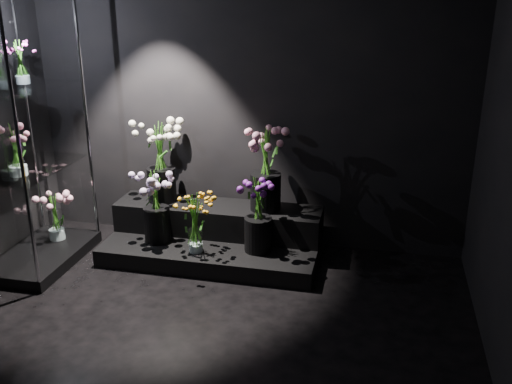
% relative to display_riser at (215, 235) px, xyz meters
% --- Properties ---
extents(floor, '(4.00, 4.00, 0.00)m').
position_rel_display_riser_xyz_m(floor, '(0.21, -1.62, -0.18)').
color(floor, black).
rests_on(floor, ground).
extents(wall_back, '(4.00, 0.00, 4.00)m').
position_rel_display_riser_xyz_m(wall_back, '(0.21, 0.38, 1.22)').
color(wall_back, black).
rests_on(wall_back, floor).
extents(display_riser, '(1.91, 0.85, 0.42)m').
position_rel_display_riser_xyz_m(display_riser, '(0.00, 0.00, 0.00)').
color(display_riser, black).
rests_on(display_riser, floor).
extents(display_case, '(0.62, 1.04, 2.28)m').
position_rel_display_riser_xyz_m(display_case, '(-1.46, -0.51, 0.96)').
color(display_case, black).
rests_on(display_case, floor).
extents(bouquet_orange_bells, '(0.28, 0.28, 0.54)m').
position_rel_display_riser_xyz_m(bouquet_orange_bells, '(-0.07, -0.33, 0.26)').
color(bouquet_orange_bells, white).
rests_on(bouquet_orange_bells, display_riser).
extents(bouquet_lilac, '(0.39, 0.39, 0.65)m').
position_rel_display_riser_xyz_m(bouquet_lilac, '(-0.48, -0.19, 0.36)').
color(bouquet_lilac, black).
rests_on(bouquet_lilac, display_riser).
extents(bouquet_purple, '(0.31, 0.31, 0.67)m').
position_rel_display_riser_xyz_m(bouquet_purple, '(0.45, -0.18, 0.34)').
color(bouquet_purple, black).
rests_on(bouquet_purple, display_riser).
extents(bouquet_cream_roses, '(0.42, 0.42, 0.75)m').
position_rel_display_riser_xyz_m(bouquet_cream_roses, '(-0.54, 0.12, 0.66)').
color(bouquet_cream_roses, black).
rests_on(bouquet_cream_roses, display_riser).
extents(bouquet_pink_roses, '(0.44, 0.44, 0.75)m').
position_rel_display_riser_xyz_m(bouquet_pink_roses, '(0.44, 0.12, 0.67)').
color(bouquet_pink_roses, black).
rests_on(bouquet_pink_roses, display_riser).
extents(bouquet_case_pink, '(0.30, 0.30, 0.42)m').
position_rel_display_riser_xyz_m(bouquet_case_pink, '(-1.41, -0.73, 0.93)').
color(bouquet_case_pink, white).
rests_on(bouquet_case_pink, display_case).
extents(bouquet_case_magenta, '(0.24, 0.24, 0.36)m').
position_rel_display_riser_xyz_m(bouquet_case_magenta, '(-1.51, -0.36, 1.57)').
color(bouquet_case_magenta, white).
rests_on(bouquet_case_magenta, display_case).
extents(bouquet_case_base_pink, '(0.32, 0.32, 0.46)m').
position_rel_display_riser_xyz_m(bouquet_case_base_pink, '(-1.45, -0.25, 0.17)').
color(bouquet_case_base_pink, white).
rests_on(bouquet_case_base_pink, display_case).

